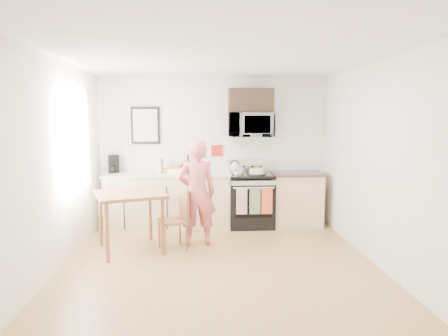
{
  "coord_description": "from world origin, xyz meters",
  "views": [
    {
      "loc": [
        -0.23,
        -4.8,
        1.86
      ],
      "look_at": [
        0.1,
        1.0,
        1.15
      ],
      "focal_mm": 32.0,
      "sensor_mm": 36.0,
      "label": 1
    }
  ],
  "objects": [
    {
      "name": "countertop_right",
      "position": [
        1.43,
        2.0,
        0.92
      ],
      "size": [
        0.88,
        0.64,
        0.04
      ],
      "primitive_type": "cube",
      "color": "black",
      "rests_on": "cabinet_right"
    },
    {
      "name": "person",
      "position": [
        -0.3,
        0.98,
        0.78
      ],
      "size": [
        0.61,
        0.45,
        1.56
      ],
      "primitive_type": "imported",
      "rotation": [
        0.0,
        0.0,
        3.27
      ],
      "color": "#B63235",
      "rests_on": "floor"
    },
    {
      "name": "bread_bag",
      "position": [
        -0.63,
        1.81,
        0.99
      ],
      "size": [
        0.29,
        0.22,
        0.1
      ],
      "primitive_type": "cube",
      "rotation": [
        0.0,
        0.0,
        -0.42
      ],
      "color": "#E2C676",
      "rests_on": "countertop_left"
    },
    {
      "name": "ceiling",
      "position": [
        0.0,
        0.0,
        2.6
      ],
      "size": [
        4.0,
        4.6,
        0.04
      ],
      "primitive_type": "cube",
      "color": "white",
      "rests_on": "back_wall"
    },
    {
      "name": "range",
      "position": [
        0.63,
        1.98,
        0.44
      ],
      "size": [
        0.76,
        0.7,
        1.16
      ],
      "color": "black",
      "rests_on": "floor"
    },
    {
      "name": "cabinet_left",
      "position": [
        -0.8,
        2.0,
        0.45
      ],
      "size": [
        2.1,
        0.6,
        0.9
      ],
      "primitive_type": "cube",
      "color": "beige",
      "rests_on": "floor"
    },
    {
      "name": "cake",
      "position": [
        0.71,
        1.88,
        0.97
      ],
      "size": [
        0.31,
        0.31,
        0.1
      ],
      "color": "black",
      "rests_on": "range"
    },
    {
      "name": "cabinet_right",
      "position": [
        1.43,
        2.0,
        0.45
      ],
      "size": [
        0.84,
        0.6,
        0.9
      ],
      "primitive_type": "cube",
      "color": "beige",
      "rests_on": "floor"
    },
    {
      "name": "window",
      "position": [
        -1.96,
        0.8,
        1.55
      ],
      "size": [
        0.06,
        1.4,
        1.5
      ],
      "color": "white",
      "rests_on": "left_wall"
    },
    {
      "name": "milk_carton",
      "position": [
        -0.95,
        2.01,
        1.07
      ],
      "size": [
        0.13,
        0.13,
        0.26
      ],
      "primitive_type": "cube",
      "rotation": [
        0.0,
        0.0,
        -0.36
      ],
      "color": "tan",
      "rests_on": "countertop_left"
    },
    {
      "name": "back_wall",
      "position": [
        0.0,
        2.3,
        1.3
      ],
      "size": [
        4.0,
        0.04,
        2.6
      ],
      "primitive_type": "cube",
      "color": "silver",
      "rests_on": "floor"
    },
    {
      "name": "fruit_bowl",
      "position": [
        -0.78,
        2.08,
        0.98
      ],
      "size": [
        0.28,
        0.28,
        0.11
      ],
      "color": "white",
      "rests_on": "countertop_left"
    },
    {
      "name": "countertop_left",
      "position": [
        -0.8,
        2.0,
        0.92
      ],
      "size": [
        2.14,
        0.64,
        0.04
      ],
      "primitive_type": "cube",
      "color": "beige",
      "rests_on": "cabinet_left"
    },
    {
      "name": "floor",
      "position": [
        0.0,
        0.0,
        0.0
      ],
      "size": [
        4.6,
        4.6,
        0.0
      ],
      "primitive_type": "plane",
      "color": "olive",
      "rests_on": "ground"
    },
    {
      "name": "utensil_crock",
      "position": [
        -0.59,
        2.13,
        1.07
      ],
      "size": [
        0.11,
        0.11,
        0.33
      ],
      "color": "red",
      "rests_on": "countertop_left"
    },
    {
      "name": "kettle",
      "position": [
        0.37,
        2.2,
        1.02
      ],
      "size": [
        0.17,
        0.17,
        0.22
      ],
      "color": "white",
      "rests_on": "range"
    },
    {
      "name": "upper_cabinet",
      "position": [
        0.63,
        2.12,
        2.18
      ],
      "size": [
        0.76,
        0.35,
        0.4
      ],
      "primitive_type": "cube",
      "color": "black",
      "rests_on": "back_wall"
    },
    {
      "name": "left_wall",
      "position": [
        -2.0,
        0.0,
        1.3
      ],
      "size": [
        0.04,
        4.6,
        2.6
      ],
      "primitive_type": "cube",
      "color": "silver",
      "rests_on": "floor"
    },
    {
      "name": "dining_table",
      "position": [
        -1.23,
        0.77,
        0.74
      ],
      "size": [
        1.0,
        1.0,
        0.84
      ],
      "rotation": [
        0.0,
        0.0,
        0.35
      ],
      "color": "brown",
      "rests_on": "floor"
    },
    {
      "name": "microwave",
      "position": [
        0.63,
        2.08,
        1.76
      ],
      "size": [
        0.76,
        0.51,
        0.42
      ],
      "primitive_type": "imported",
      "color": "silver",
      "rests_on": "back_wall"
    },
    {
      "name": "pot",
      "position": [
        0.4,
        1.89,
        0.97
      ],
      "size": [
        0.19,
        0.31,
        0.09
      ],
      "rotation": [
        0.0,
        0.0,
        -0.35
      ],
      "color": "silver",
      "rests_on": "range"
    },
    {
      "name": "right_wall",
      "position": [
        2.0,
        0.0,
        1.3
      ],
      "size": [
        0.04,
        4.6,
        2.6
      ],
      "primitive_type": "cube",
      "color": "silver",
      "rests_on": "floor"
    },
    {
      "name": "coffee_maker",
      "position": [
        -1.75,
        2.17,
        1.08
      ],
      "size": [
        0.22,
        0.27,
        0.3
      ],
      "rotation": [
        0.0,
        0.0,
        0.31
      ],
      "color": "black",
      "rests_on": "countertop_left"
    },
    {
      "name": "wall_art",
      "position": [
        -1.2,
        2.28,
        1.75
      ],
      "size": [
        0.5,
        0.04,
        0.65
      ],
      "color": "black",
      "rests_on": "back_wall"
    },
    {
      "name": "chair",
      "position": [
        -0.53,
        0.8,
        0.56
      ],
      "size": [
        0.5,
        0.47,
        0.87
      ],
      "rotation": [
        0.0,
        0.0,
        0.34
      ],
      "color": "brown",
      "rests_on": "floor"
    },
    {
      "name": "wall_trivet",
      "position": [
        0.05,
        2.28,
        1.3
      ],
      "size": [
        0.2,
        0.02,
        0.2
      ],
      "primitive_type": "cube",
      "color": "red",
      "rests_on": "back_wall"
    },
    {
      "name": "knife_block",
      "position": [
        -0.45,
        2.1,
        1.04
      ],
      "size": [
        0.15,
        0.16,
        0.21
      ],
      "primitive_type": "cube",
      "rotation": [
        0.0,
        0.0,
        0.5
      ],
      "color": "brown",
      "rests_on": "countertop_left"
    },
    {
      "name": "front_wall",
      "position": [
        0.0,
        -2.3,
        1.3
      ],
      "size": [
        4.0,
        0.04,
        2.6
      ],
      "primitive_type": "cube",
      "color": "silver",
      "rests_on": "floor"
    }
  ]
}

